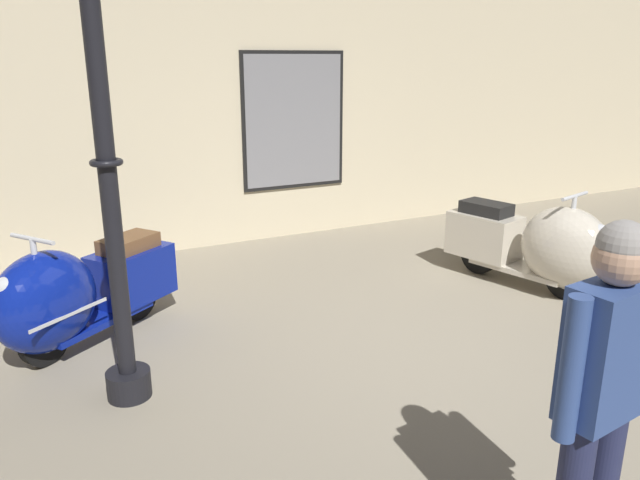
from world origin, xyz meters
name	(u,v)px	position (x,y,z in m)	size (l,w,h in m)	color
ground_plane	(453,374)	(0.00, 0.00, 0.00)	(60.00, 60.00, 0.00)	gray
showroom_back_wall	(255,81)	(0.00, 3.75, 1.84)	(18.00, 0.24, 3.69)	beige
scooter_0	(74,294)	(-2.27, 1.58, 0.43)	(1.52, 1.26, 0.95)	black
scooter_1	(538,245)	(1.69, 0.94, 0.44)	(0.85, 1.65, 0.97)	black
lamppost	(107,169)	(-2.06, 0.70, 1.48)	(0.28, 0.28, 2.87)	black
visitor_0	(602,385)	(-0.61, -1.59, 0.90)	(0.52, 0.28, 1.56)	black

